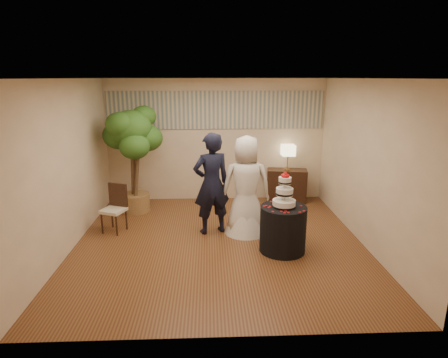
{
  "coord_description": "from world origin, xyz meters",
  "views": [
    {
      "loc": [
        -0.17,
        -6.08,
        2.82
      ],
      "look_at": [
        0.1,
        0.4,
        1.05
      ],
      "focal_mm": 30.0,
      "sensor_mm": 36.0,
      "label": 1
    }
  ],
  "objects_px": {
    "cake_table": "(283,229)",
    "ficus_tree": "(133,160)",
    "console": "(287,185)",
    "bride": "(246,185)",
    "side_chair": "(113,209)",
    "table_lamp": "(288,157)",
    "groom": "(211,184)",
    "wedding_cake": "(285,190)"
  },
  "relations": [
    {
      "from": "cake_table",
      "to": "ficus_tree",
      "type": "xyz_separation_m",
      "value": [
        -2.81,
        2.03,
        0.76
      ]
    },
    {
      "from": "cake_table",
      "to": "ficus_tree",
      "type": "distance_m",
      "value": 3.55
    },
    {
      "from": "ficus_tree",
      "to": "wedding_cake",
      "type": "bearing_deg",
      "value": -35.79
    },
    {
      "from": "side_chair",
      "to": "cake_table",
      "type": "bearing_deg",
      "value": 4.27
    },
    {
      "from": "bride",
      "to": "table_lamp",
      "type": "distance_m",
      "value": 2.13
    },
    {
      "from": "console",
      "to": "bride",
      "type": "bearing_deg",
      "value": -113.1
    },
    {
      "from": "console",
      "to": "side_chair",
      "type": "xyz_separation_m",
      "value": [
        -3.6,
        -1.67,
        0.07
      ]
    },
    {
      "from": "table_lamp",
      "to": "cake_table",
      "type": "bearing_deg",
      "value": -102.86
    },
    {
      "from": "groom",
      "to": "ficus_tree",
      "type": "relative_size",
      "value": 0.82
    },
    {
      "from": "side_chair",
      "to": "wedding_cake",
      "type": "bearing_deg",
      "value": 4.27
    },
    {
      "from": "bride",
      "to": "wedding_cake",
      "type": "height_order",
      "value": "bride"
    },
    {
      "from": "groom",
      "to": "wedding_cake",
      "type": "xyz_separation_m",
      "value": [
        1.17,
        -0.83,
        0.13
      ]
    },
    {
      "from": "groom",
      "to": "table_lamp",
      "type": "xyz_separation_m",
      "value": [
        1.76,
        1.77,
        0.1
      ]
    },
    {
      "from": "groom",
      "to": "side_chair",
      "type": "relative_size",
      "value": 2.11
    },
    {
      "from": "console",
      "to": "ficus_tree",
      "type": "xyz_separation_m",
      "value": [
        -3.41,
        -0.57,
        0.77
      ]
    },
    {
      "from": "bride",
      "to": "wedding_cake",
      "type": "distance_m",
      "value": 0.98
    },
    {
      "from": "ficus_tree",
      "to": "table_lamp",
      "type": "bearing_deg",
      "value": 9.48
    },
    {
      "from": "groom",
      "to": "table_lamp",
      "type": "bearing_deg",
      "value": -154.22
    },
    {
      "from": "groom",
      "to": "side_chair",
      "type": "height_order",
      "value": "groom"
    },
    {
      "from": "side_chair",
      "to": "console",
      "type": "bearing_deg",
      "value": 46.33
    },
    {
      "from": "table_lamp",
      "to": "side_chair",
      "type": "bearing_deg",
      "value": -155.16
    },
    {
      "from": "bride",
      "to": "cake_table",
      "type": "relative_size",
      "value": 2.36
    },
    {
      "from": "bride",
      "to": "side_chair",
      "type": "bearing_deg",
      "value": -2.06
    },
    {
      "from": "bride",
      "to": "side_chair",
      "type": "relative_size",
      "value": 2.05
    },
    {
      "from": "wedding_cake",
      "to": "side_chair",
      "type": "xyz_separation_m",
      "value": [
        -3.0,
        0.93,
        -0.62
      ]
    },
    {
      "from": "cake_table",
      "to": "groom",
      "type": "bearing_deg",
      "value": 144.65
    },
    {
      "from": "groom",
      "to": "ficus_tree",
      "type": "distance_m",
      "value": 2.04
    },
    {
      "from": "groom",
      "to": "bride",
      "type": "bearing_deg",
      "value": 157.99
    },
    {
      "from": "cake_table",
      "to": "console",
      "type": "distance_m",
      "value": 2.66
    },
    {
      "from": "bride",
      "to": "side_chair",
      "type": "distance_m",
      "value": 2.51
    },
    {
      "from": "bride",
      "to": "ficus_tree",
      "type": "xyz_separation_m",
      "value": [
        -2.27,
        1.23,
        0.23
      ]
    },
    {
      "from": "groom",
      "to": "wedding_cake",
      "type": "distance_m",
      "value": 1.44
    },
    {
      "from": "console",
      "to": "wedding_cake",
      "type": "bearing_deg",
      "value": -93.71
    },
    {
      "from": "groom",
      "to": "wedding_cake",
      "type": "relative_size",
      "value": 3.22
    },
    {
      "from": "table_lamp",
      "to": "ficus_tree",
      "type": "distance_m",
      "value": 3.45
    },
    {
      "from": "bride",
      "to": "table_lamp",
      "type": "xyz_separation_m",
      "value": [
        1.13,
        1.8,
        0.13
      ]
    },
    {
      "from": "cake_table",
      "to": "wedding_cake",
      "type": "height_order",
      "value": "wedding_cake"
    },
    {
      "from": "groom",
      "to": "wedding_cake",
      "type": "bearing_deg",
      "value": 125.41
    },
    {
      "from": "ficus_tree",
      "to": "console",
      "type": "bearing_deg",
      "value": 9.48
    },
    {
      "from": "table_lamp",
      "to": "ficus_tree",
      "type": "relative_size",
      "value": 0.25
    },
    {
      "from": "bride",
      "to": "side_chair",
      "type": "xyz_separation_m",
      "value": [
        -2.46,
        0.13,
        -0.47
      ]
    },
    {
      "from": "bride",
      "to": "console",
      "type": "height_order",
      "value": "bride"
    }
  ]
}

